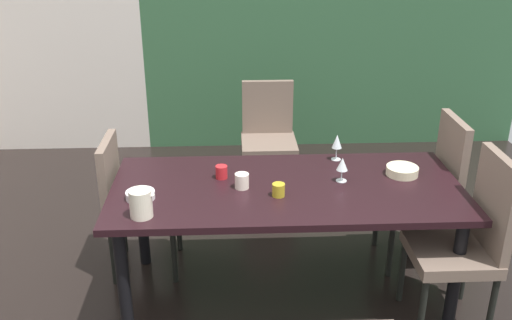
{
  "coord_description": "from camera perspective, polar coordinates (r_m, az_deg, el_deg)",
  "views": [
    {
      "loc": [
        -0.03,
        -2.62,
        2.17
      ],
      "look_at": [
        0.12,
        0.43,
        0.85
      ],
      "focal_mm": 40.0,
      "sensor_mm": 36.0,
      "label": 1
    }
  ],
  "objects": [
    {
      "name": "chair_right_far",
      "position": [
        3.86,
        17.0,
        -2.5
      ],
      "size": [
        0.44,
        0.44,
        1.01
      ],
      "rotation": [
        0.0,
        0.0,
        1.57
      ],
      "color": "#745F52",
      "rests_on": "ground_plane"
    },
    {
      "name": "chair_right_near",
      "position": [
        3.34,
        20.48,
        -7.16
      ],
      "size": [
        0.44,
        0.44,
        1.03
      ],
      "rotation": [
        0.0,
        0.0,
        1.57
      ],
      "color": "#745F52",
      "rests_on": "ground_plane"
    },
    {
      "name": "chair_head_far",
      "position": [
        4.67,
        1.24,
        2.72
      ],
      "size": [
        0.44,
        0.45,
        0.93
      ],
      "rotation": [
        0.0,
        0.0,
        3.14
      ],
      "color": "#745F52",
      "rests_on": "ground_plane"
    },
    {
      "name": "cup_center",
      "position": [
        3.16,
        2.26,
        -3.01
      ],
      "size": [
        0.07,
        0.07,
        0.07
      ],
      "primitive_type": "cylinder",
      "color": "#B19724",
      "rests_on": "dining_table"
    },
    {
      "name": "cup_west",
      "position": [
        3.38,
        -3.47,
        -1.21
      ],
      "size": [
        0.07,
        0.07,
        0.08
      ],
      "primitive_type": "cylinder",
      "color": "red",
      "rests_on": "dining_table"
    },
    {
      "name": "cup_south",
      "position": [
        3.25,
        -1.42,
        -2.11
      ],
      "size": [
        0.08,
        0.08,
        0.09
      ],
      "primitive_type": "cylinder",
      "color": "white",
      "rests_on": "dining_table"
    },
    {
      "name": "garden_window_panel",
      "position": [
        5.6,
        8.26,
        15.17
      ],
      "size": [
        3.71,
        0.1,
        2.78
      ],
      "primitive_type": "cube",
      "color": "#325D3B",
      "rests_on": "ground_plane"
    },
    {
      "name": "back_panel_interior",
      "position": [
        5.8,
        -21.68,
        14.1
      ],
      "size": [
        2.01,
        0.1,
        2.78
      ],
      "primitive_type": "cube",
      "color": "silver",
      "rests_on": "ground_plane"
    },
    {
      "name": "wine_glass_front",
      "position": [
        3.34,
        8.62,
        -0.48
      ],
      "size": [
        0.07,
        0.07,
        0.15
      ],
      "color": "silver",
      "rests_on": "dining_table"
    },
    {
      "name": "dining_table",
      "position": [
        3.33,
        3.08,
        -3.77
      ],
      "size": [
        2.02,
        0.92,
        0.73
      ],
      "color": "black",
      "rests_on": "ground_plane"
    },
    {
      "name": "chair_left_far",
      "position": [
        3.72,
        -12.32,
        -3.65
      ],
      "size": [
        0.44,
        0.44,
        0.9
      ],
      "rotation": [
        0.0,
        0.0,
        -1.57
      ],
      "color": "#745F52",
      "rests_on": "ground_plane"
    },
    {
      "name": "serving_bowl_north",
      "position": [
        3.2,
        -11.49,
        -3.45
      ],
      "size": [
        0.16,
        0.16,
        0.04
      ],
      "primitive_type": "cylinder",
      "color": "white",
      "rests_on": "dining_table"
    },
    {
      "name": "pitcher_near_window",
      "position": [
        2.99,
        -11.42,
        -4.25
      ],
      "size": [
        0.13,
        0.12,
        0.15
      ],
      "color": "silver",
      "rests_on": "dining_table"
    },
    {
      "name": "serving_bowl_rear",
      "position": [
        3.53,
        14.41,
        -1.04
      ],
      "size": [
        0.19,
        0.19,
        0.05
      ],
      "primitive_type": "cylinder",
      "color": "beige",
      "rests_on": "dining_table"
    },
    {
      "name": "wine_glass_near_shelf",
      "position": [
        3.63,
        8.1,
        1.78
      ],
      "size": [
        0.06,
        0.06,
        0.17
      ],
      "color": "silver",
      "rests_on": "dining_table"
    }
  ]
}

